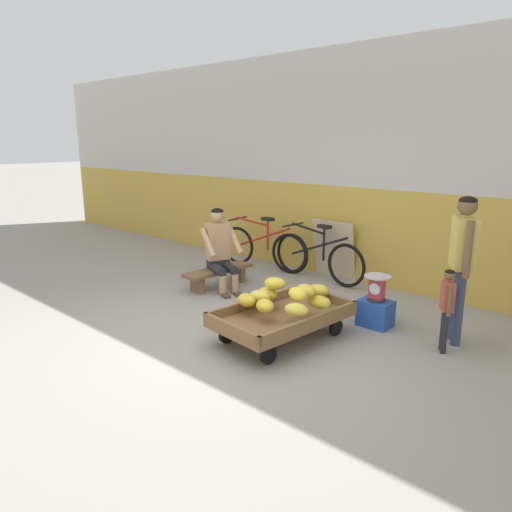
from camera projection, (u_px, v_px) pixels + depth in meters
The scene contains 13 objects.
ground_plane at pixel (215, 343), 4.94m from camera, with size 80.00×80.00×0.00m, color gray.
back_wall at pixel (370, 167), 6.78m from camera, with size 16.00×0.30×3.36m.
banana_cart at pixel (282, 318), 4.98m from camera, with size 0.99×1.52×0.36m.
banana_pile at pixel (285, 296), 4.98m from camera, with size 0.89×1.03×0.26m.
low_bench at pixel (218, 273), 6.79m from camera, with size 0.35×1.11×0.27m.
vendor_seated at pixel (220, 250), 6.62m from camera, with size 0.74×0.62×1.14m.
plastic_crate at pixel (375, 313), 5.37m from camera, with size 0.36×0.28×0.30m.
weighing_scale at pixel (377, 288), 5.29m from camera, with size 0.30×0.30×0.29m.
bicycle_near_left at pixel (262, 247), 7.73m from camera, with size 1.65×0.48×0.86m.
bicycle_far_left at pixel (318, 257), 7.09m from camera, with size 1.66×0.48×0.86m.
sign_board at pixel (334, 249), 7.18m from camera, with size 0.70×0.19×0.89m.
customer_adult at pixel (462, 254), 4.75m from camera, with size 0.34×0.43×1.53m.
customer_child at pixel (447, 302), 4.62m from camera, with size 0.18×0.24×0.85m.
Camera 1 is at (3.36, -3.13, 2.07)m, focal length 33.16 mm.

